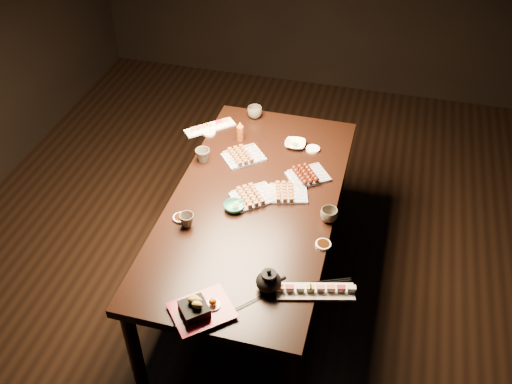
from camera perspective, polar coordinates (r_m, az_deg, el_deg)
ground at (r=3.82m, az=-2.35°, el=-7.14°), size 5.00×5.00×0.00m
dining_table at (r=3.40m, az=-0.22°, el=-5.61°), size 1.41×1.99×0.75m
sushi_platter_near at (r=2.68m, az=5.96°, el=-9.67°), size 0.38×0.19×0.04m
sushi_platter_far at (r=3.70m, az=-4.65°, el=6.63°), size 0.31×0.29×0.04m
yakitori_plate_center at (r=3.13m, az=-0.22°, el=-0.24°), size 0.29×0.28×0.06m
yakitori_plate_right at (r=3.16m, az=3.19°, el=0.08°), size 0.25×0.21×0.06m
yakitori_plate_left at (r=3.42m, az=-1.25°, el=3.81°), size 0.29×0.28×0.06m
tsukune_plate at (r=3.29m, az=5.25°, el=1.84°), size 0.28×0.26×0.06m
edamame_bowl_green at (r=3.07m, az=-2.19°, el=-1.48°), size 0.12×0.12×0.04m
edamame_bowl_cream at (r=3.53m, az=3.95°, el=4.77°), size 0.13×0.13×0.03m
tempura_tray at (r=2.58m, az=-5.46°, el=-11.26°), size 0.34×0.34×0.10m
teacup_near_left at (r=2.99m, az=-6.93°, el=-2.83°), size 0.11×0.11×0.07m
teacup_mid_right at (r=3.02m, az=7.32°, el=-2.29°), size 0.12×0.12×0.07m
teacup_far_left at (r=3.41m, az=-5.34°, el=3.67°), size 0.11×0.11×0.08m
teacup_far_right at (r=3.79m, az=-0.12°, el=7.98°), size 0.11×0.11×0.08m
teapot at (r=2.66m, az=1.28°, el=-8.75°), size 0.19×0.19×0.12m
condiment_bottle at (r=3.55m, az=-1.60°, el=6.11°), size 0.05×0.05×0.13m
sauce_dish_west at (r=3.05m, az=-7.55°, el=-2.58°), size 0.09×0.09×0.01m
sauce_dish_east at (r=3.52m, az=5.71°, el=4.29°), size 0.11×0.11×0.01m
sauce_dish_se at (r=2.90m, az=6.73°, el=-5.23°), size 0.11×0.11×0.01m
sauce_dish_nw at (r=3.66m, az=-4.72°, el=5.93°), size 0.11×0.11×0.01m
chopsticks_near at (r=2.64m, az=-0.77°, el=-11.04°), size 0.15×0.16×0.01m
chopsticks_se at (r=2.75m, az=7.52°, el=-8.84°), size 0.19×0.09×0.01m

